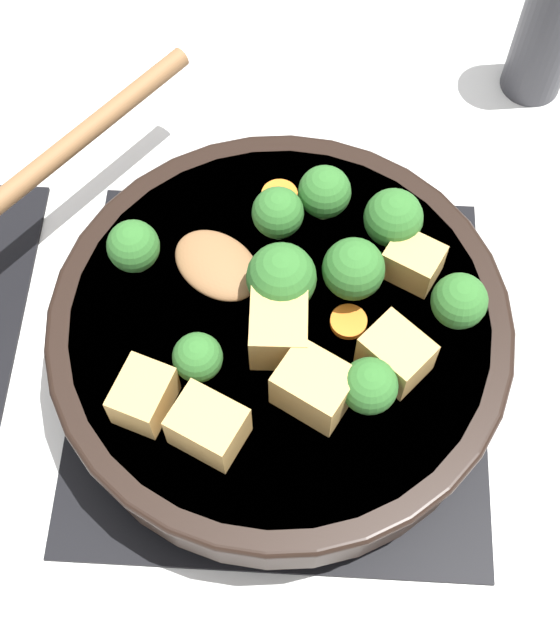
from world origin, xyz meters
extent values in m
plane|color=silver|center=(0.00, 0.00, 0.00)|extent=(2.40, 2.40, 0.00)
cube|color=black|center=(0.00, 0.00, 0.00)|extent=(0.31, 0.31, 0.01)
torus|color=black|center=(0.00, 0.00, 0.02)|extent=(0.24, 0.24, 0.01)
cube|color=black|center=(0.00, 0.00, 0.02)|extent=(0.01, 0.23, 0.01)
cube|color=black|center=(0.00, 0.00, 0.02)|extent=(0.23, 0.01, 0.01)
cylinder|color=black|center=(0.00, 0.00, 0.05)|extent=(0.32, 0.32, 0.05)
cylinder|color=brown|center=(0.00, 0.00, 0.06)|extent=(0.29, 0.29, 0.05)
torus|color=black|center=(0.00, 0.00, 0.08)|extent=(0.32, 0.32, 0.01)
ellipsoid|color=brown|center=(0.04, 0.05, 0.09)|extent=(0.08, 0.08, 0.01)
cylinder|color=brown|center=(0.13, 0.17, 0.09)|extent=(0.20, 0.16, 0.02)
cube|color=tan|center=(-0.07, 0.08, 0.10)|extent=(0.05, 0.04, 0.03)
cube|color=tan|center=(-0.01, 0.00, 0.10)|extent=(0.05, 0.04, 0.04)
cube|color=tan|center=(-0.06, -0.03, 0.10)|extent=(0.05, 0.06, 0.04)
cube|color=tan|center=(0.04, -0.09, 0.10)|extent=(0.04, 0.05, 0.03)
cube|color=tan|center=(-0.03, -0.08, 0.10)|extent=(0.05, 0.05, 0.03)
cube|color=tan|center=(-0.09, 0.04, 0.10)|extent=(0.05, 0.05, 0.03)
cylinder|color=#709956|center=(0.03, -0.05, 0.09)|extent=(0.01, 0.01, 0.01)
sphere|color=#2D6628|center=(0.03, -0.05, 0.11)|extent=(0.04, 0.04, 0.04)
cylinder|color=#709956|center=(0.07, -0.07, 0.09)|extent=(0.01, 0.01, 0.01)
sphere|color=#2D6628|center=(0.07, -0.07, 0.11)|extent=(0.04, 0.04, 0.04)
cylinder|color=#709956|center=(0.02, 0.00, 0.09)|extent=(0.01, 0.01, 0.01)
sphere|color=#2D6628|center=(0.02, 0.00, 0.11)|extent=(0.05, 0.05, 0.05)
cylinder|color=#709956|center=(-0.06, -0.06, 0.09)|extent=(0.01, 0.01, 0.01)
sphere|color=#2D6628|center=(-0.06, -0.06, 0.11)|extent=(0.04, 0.04, 0.04)
cylinder|color=#709956|center=(-0.04, 0.05, 0.09)|extent=(0.01, 0.01, 0.01)
sphere|color=#2D6628|center=(-0.04, 0.05, 0.11)|extent=(0.03, 0.03, 0.03)
cylinder|color=#709956|center=(0.09, -0.03, 0.09)|extent=(0.01, 0.01, 0.01)
sphere|color=#2D6628|center=(0.09, -0.03, 0.11)|extent=(0.04, 0.04, 0.04)
cylinder|color=#709956|center=(0.04, 0.10, 0.09)|extent=(0.01, 0.01, 0.01)
sphere|color=#2D6628|center=(0.04, 0.10, 0.11)|extent=(0.04, 0.04, 0.04)
cylinder|color=#709956|center=(0.07, 0.01, 0.09)|extent=(0.01, 0.01, 0.01)
sphere|color=#2D6628|center=(0.07, 0.01, 0.11)|extent=(0.04, 0.04, 0.04)
cylinder|color=#709956|center=(0.01, -0.12, 0.09)|extent=(0.01, 0.01, 0.01)
sphere|color=#2D6628|center=(0.01, -0.12, 0.11)|extent=(0.04, 0.04, 0.04)
cylinder|color=orange|center=(0.10, 0.01, 0.08)|extent=(0.03, 0.03, 0.01)
cylinder|color=orange|center=(0.00, -0.05, 0.08)|extent=(0.03, 0.03, 0.01)
cylinder|color=#333338|center=(0.29, -0.21, 0.07)|extent=(0.05, 0.05, 0.14)
camera|label=1|loc=(-0.28, -0.02, 0.62)|focal=50.00mm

